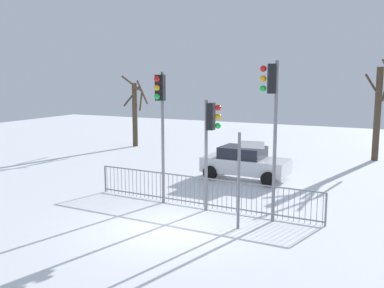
{
  "coord_description": "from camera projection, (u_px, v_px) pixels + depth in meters",
  "views": [
    {
      "loc": [
        6.25,
        -11.3,
        4.59
      ],
      "look_at": [
        -0.64,
        2.82,
        2.14
      ],
      "focal_mm": 40.69,
      "sensor_mm": 36.0,
      "label": 1
    }
  ],
  "objects": [
    {
      "name": "ground_plane",
      "position": [
        171.0,
        226.0,
        13.45
      ],
      "size": [
        60.0,
        60.0,
        0.0
      ],
      "primitive_type": "plane",
      "color": "white"
    },
    {
      "name": "traffic_light_rear_right",
      "position": [
        161.0,
        108.0,
        15.34
      ],
      "size": [
        0.33,
        0.57,
        4.75
      ],
      "rotation": [
        0.0,
        0.0,
        3.19
      ],
      "color": "slate",
      "rests_on": "ground"
    },
    {
      "name": "traffic_light_foreground_left",
      "position": [
        210.0,
        130.0,
        14.57
      ],
      "size": [
        0.57,
        0.34,
        3.81
      ],
      "rotation": [
        0.0,
        0.0,
        4.79
      ],
      "color": "slate",
      "rests_on": "ground"
    },
    {
      "name": "traffic_light_mid_left",
      "position": [
        271.0,
        106.0,
        13.37
      ],
      "size": [
        0.54,
        0.39,
        5.07
      ],
      "rotation": [
        0.0,
        0.0,
        1.96
      ],
      "color": "slate",
      "rests_on": "ground"
    },
    {
      "name": "direction_sign_post",
      "position": [
        241.0,
        175.0,
        12.99
      ],
      "size": [
        0.79,
        0.15,
        2.96
      ],
      "rotation": [
        0.0,
        0.0,
        0.12
      ],
      "color": "slate",
      "rests_on": "ground"
    },
    {
      "name": "pedestrian_guard_railing",
      "position": [
        201.0,
        192.0,
        15.38
      ],
      "size": [
        8.68,
        0.38,
        1.07
      ],
      "rotation": [
        0.0,
        0.0,
        -0.04
      ],
      "color": "slate",
      "rests_on": "ground"
    },
    {
      "name": "car_white_near",
      "position": [
        245.0,
        162.0,
        19.52
      ],
      "size": [
        3.85,
        2.02,
        1.47
      ],
      "rotation": [
        0.0,
        0.0,
        -0.03
      ],
      "color": "silver",
      "rests_on": "ground"
    },
    {
      "name": "bare_tree_left",
      "position": [
        135.0,
        111.0,
        28.54
      ],
      "size": [
        1.77,
        1.78,
        4.65
      ],
      "color": "#473828",
      "rests_on": "ground"
    },
    {
      "name": "bare_tree_centre",
      "position": [
        379.0,
        110.0,
        23.54
      ],
      "size": [
        1.84,
        2.05,
        5.47
      ],
      "color": "#473828",
      "rests_on": "ground"
    }
  ]
}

